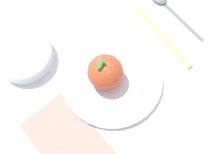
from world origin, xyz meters
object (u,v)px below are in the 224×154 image
at_px(spoon, 164,3).
at_px(apple, 105,72).
at_px(dinner_plate, 112,79).
at_px(knife, 167,41).
at_px(linen_napkin, 67,139).
at_px(side_bowl, 23,54).

bearing_deg(spoon, apple, 48.33).
xyz_separation_m(dinner_plate, apple, (0.01, -0.00, 0.04)).
xyz_separation_m(knife, linen_napkin, (0.25, 0.20, -0.00)).
height_order(apple, spoon, apple).
distance_m(apple, knife, 0.18).
height_order(dinner_plate, spoon, dinner_plate).
relative_size(apple, linen_napkin, 0.51).
height_order(dinner_plate, side_bowl, side_bowl).
bearing_deg(dinner_plate, knife, -149.20).
distance_m(knife, spoon, 0.10).
bearing_deg(side_bowl, apple, 157.16).
relative_size(apple, spoon, 0.56).
bearing_deg(knife, apple, 28.35).
distance_m(dinner_plate, side_bowl, 0.21).
relative_size(spoon, linen_napkin, 0.91).
bearing_deg(apple, knife, -151.65).
bearing_deg(dinner_plate, apple, -0.51).
height_order(dinner_plate, linen_napkin, dinner_plate).
xyz_separation_m(dinner_plate, side_bowl, (0.19, -0.08, 0.02)).
distance_m(apple, side_bowl, 0.20).
bearing_deg(spoon, dinner_plate, 50.92).
bearing_deg(linen_napkin, dinner_plate, -132.40).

